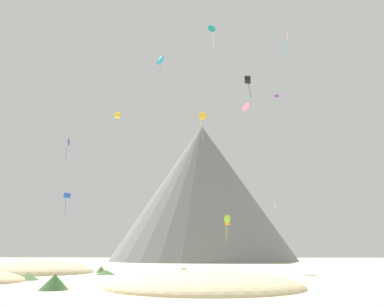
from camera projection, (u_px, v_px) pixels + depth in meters
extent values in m
plane|color=beige|center=(120.00, 286.00, 26.74)|extent=(400.00, 400.00, 0.00)
ellipsoid|color=beige|center=(203.00, 287.00, 26.19)|extent=(16.55, 15.43, 2.50)
ellipsoid|color=#CCBA8E|center=(37.00, 273.00, 45.66)|extent=(21.72, 22.23, 3.40)
cone|color=#386633|center=(106.00, 272.00, 41.73)|extent=(3.21, 3.21, 0.55)
cone|color=#568442|center=(184.00, 269.00, 49.48)|extent=(3.16, 3.16, 0.54)
cone|color=#386633|center=(54.00, 282.00, 24.15)|extent=(2.39, 2.39, 1.07)
cone|color=#477238|center=(28.00, 276.00, 32.90)|extent=(3.00, 3.00, 0.70)
cone|color=#668C4C|center=(101.00, 269.00, 45.98)|extent=(1.78, 1.78, 0.87)
cone|color=slate|center=(202.00, 190.00, 124.98)|extent=(90.21, 90.21, 50.07)
cone|color=slate|center=(205.00, 204.00, 121.24)|extent=(30.53, 30.53, 38.85)
cube|color=yellow|center=(117.00, 117.00, 70.16)|extent=(1.26, 1.31, 0.61)
cube|color=yellow|center=(117.00, 114.00, 70.33)|extent=(1.26, 1.31, 0.61)
cylinder|color=pink|center=(118.00, 124.00, 69.71)|extent=(0.15, 0.38, 2.62)
cube|color=white|center=(275.00, 205.00, 70.04)|extent=(0.29, 0.78, 1.46)
cube|color=orange|center=(227.00, 224.00, 82.31)|extent=(1.32, 1.35, 0.59)
cube|color=orange|center=(227.00, 221.00, 82.48)|extent=(1.32, 1.35, 0.59)
cylinder|color=orange|center=(227.00, 231.00, 81.84)|extent=(0.31, 0.50, 2.96)
cube|color=pink|center=(287.00, 34.00, 57.75)|extent=(0.33, 1.20, 1.74)
cylinder|color=#33BCDB|center=(287.00, 48.00, 57.03)|extent=(0.11, 0.32, 3.64)
cone|color=#E5668C|center=(246.00, 107.00, 78.97)|extent=(2.15, 2.35, 2.33)
cone|color=#8CD133|center=(227.00, 219.00, 69.85)|extent=(1.44, 1.32, 1.71)
cylinder|color=#8CD133|center=(226.00, 232.00, 69.09)|extent=(0.35, 0.16, 3.77)
cone|color=#33BCDB|center=(160.00, 60.00, 67.85)|extent=(2.03, 1.75, 2.12)
cylinder|color=#33BCDB|center=(160.00, 72.00, 67.12)|extent=(0.50, 0.20, 3.03)
cube|color=gold|center=(203.00, 117.00, 68.95)|extent=(1.50, 1.57, 0.77)
cube|color=gold|center=(203.00, 114.00, 69.13)|extent=(1.50, 1.57, 0.77)
cylinder|color=gold|center=(202.00, 128.00, 68.29)|extent=(0.53, 0.32, 4.21)
cube|color=blue|center=(67.00, 197.00, 76.45)|extent=(1.39, 1.36, 0.62)
cube|color=blue|center=(67.00, 194.00, 76.62)|extent=(1.39, 1.36, 0.62)
cylinder|color=blue|center=(65.00, 206.00, 75.88)|extent=(0.38, 0.18, 3.52)
cone|color=#5138B2|center=(68.00, 142.00, 75.10)|extent=(0.68, 1.76, 1.73)
cylinder|color=#5138B2|center=(66.00, 153.00, 74.39)|extent=(0.08, 0.30, 3.40)
cube|color=black|center=(248.00, 81.00, 67.50)|extent=(1.33, 1.27, 0.67)
cube|color=black|center=(248.00, 78.00, 67.68)|extent=(1.33, 1.27, 0.67)
cylinder|color=black|center=(250.00, 90.00, 66.90)|extent=(0.47, 0.57, 3.52)
cube|color=purple|center=(277.00, 96.00, 84.93)|extent=(1.08, 0.31, 0.94)
cone|color=teal|center=(211.00, 29.00, 56.50)|extent=(1.41, 0.85, 1.38)
cylinder|color=white|center=(213.00, 40.00, 55.89)|extent=(0.19, 0.37, 2.77)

